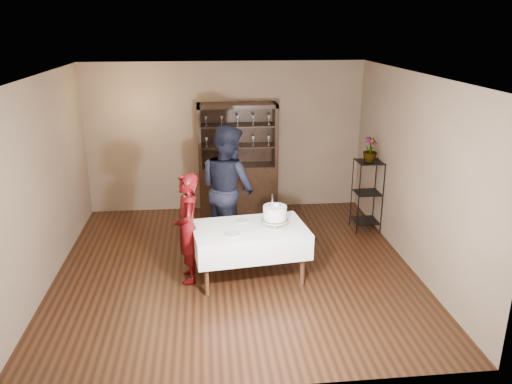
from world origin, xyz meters
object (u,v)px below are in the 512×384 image
at_px(woman, 188,228).
at_px(china_hutch, 238,177).
at_px(cake, 275,214).
at_px(potted_plant, 370,150).
at_px(man, 228,188).
at_px(cake_table, 250,239).
at_px(plant_etagere, 367,192).

bearing_deg(woman, china_hutch, 157.26).
relative_size(woman, cake, 3.14).
bearing_deg(cake, potted_plant, 40.95).
relative_size(china_hutch, potted_plant, 4.97).
relative_size(cake, potted_plant, 1.19).
xyz_separation_m(man, potted_plant, (2.33, 0.48, 0.42)).
relative_size(china_hutch, cake_table, 1.25).
bearing_deg(woman, potted_plant, 112.14).
xyz_separation_m(cake_table, potted_plant, (2.09, 1.49, 0.82)).
bearing_deg(cake_table, woman, 177.12).
height_order(cake_table, potted_plant, potted_plant).
bearing_deg(potted_plant, china_hutch, 152.66).
height_order(cake_table, cake, cake).
relative_size(china_hutch, cake, 4.17).
bearing_deg(man, plant_etagere, -115.00).
height_order(plant_etagere, woman, woman).
distance_m(woman, potted_plant, 3.31).
relative_size(cake_table, potted_plant, 3.96).
bearing_deg(woman, plant_etagere, 112.36).
distance_m(china_hutch, woman, 2.65).
xyz_separation_m(woman, man, (0.58, 0.97, 0.22)).
bearing_deg(woman, man, 144.66).
relative_size(cake_table, cake, 3.32).
xyz_separation_m(cake, potted_plant, (1.76, 1.53, 0.45)).
height_order(china_hutch, man, china_hutch).
distance_m(china_hutch, plant_etagere, 2.33).
xyz_separation_m(woman, potted_plant, (2.91, 1.44, 0.63)).
distance_m(china_hutch, potted_plant, 2.44).
distance_m(woman, man, 1.15).
height_order(china_hutch, cake_table, china_hutch).
xyz_separation_m(plant_etagere, cake, (-1.77, -1.55, 0.29)).
bearing_deg(china_hutch, man, -99.44).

